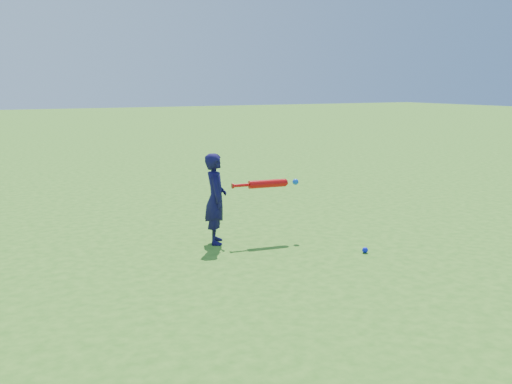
% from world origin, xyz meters
% --- Properties ---
extents(ground, '(80.00, 80.00, 0.00)m').
position_xyz_m(ground, '(0.00, 0.00, 0.00)').
color(ground, '#34741B').
rests_on(ground, ground).
extents(child, '(0.38, 0.45, 1.06)m').
position_xyz_m(child, '(0.64, 0.17, 0.53)').
color(child, '#110D3F').
rests_on(child, ground).
extents(ground_ball_blue, '(0.07, 0.07, 0.07)m').
position_xyz_m(ground_ball_blue, '(1.93, -0.98, 0.03)').
color(ground_ball_blue, '#0C17D7').
rests_on(ground_ball_blue, ground).
extents(bat_swing, '(0.84, 0.17, 0.10)m').
position_xyz_m(bat_swing, '(1.28, 0.03, 0.68)').
color(bat_swing, red).
rests_on(bat_swing, ground).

